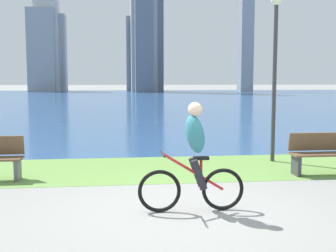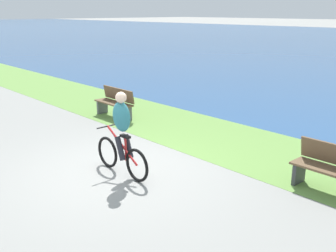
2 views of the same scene
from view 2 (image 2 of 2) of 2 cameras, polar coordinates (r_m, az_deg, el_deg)
name	(u,v)px [view 2 (image 2 of 2)]	position (r m, az deg, el deg)	size (l,w,h in m)	color
ground_plane	(117,171)	(8.31, -7.30, -6.52)	(300.00, 300.00, 0.00)	gray
grass_strip_bayside	(220,138)	(10.41, 7.55, -1.77)	(120.00, 2.96, 0.01)	#6B9947
cyclist_lead	(122,135)	(7.87, -6.67, -1.28)	(1.67, 0.52, 1.71)	black
bench_near_path	(115,103)	(12.44, -7.63, 3.35)	(1.50, 0.47, 0.90)	brown
bench_far_along_path	(335,170)	(7.74, 22.89, -5.90)	(1.50, 0.47, 0.90)	brown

